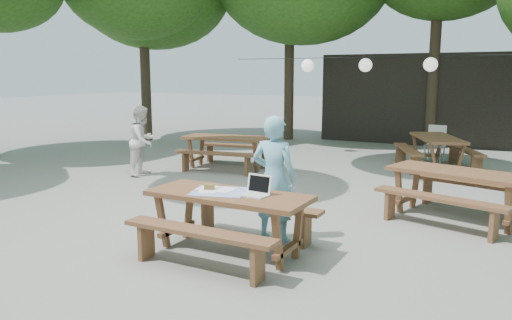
{
  "coord_description": "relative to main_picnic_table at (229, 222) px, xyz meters",
  "views": [
    {
      "loc": [
        3.52,
        -6.78,
        2.17
      ],
      "look_at": [
        0.43,
        -1.07,
        1.05
      ],
      "focal_mm": 35.0,
      "sensor_mm": 36.0,
      "label": 1
    }
  ],
  "objects": [
    {
      "name": "laptop",
      "position": [
        0.34,
        0.07,
        0.42
      ],
      "size": [
        0.35,
        0.29,
        0.24
      ],
      "rotation": [
        0.0,
        0.0,
        -0.09
      ],
      "color": "white",
      "rests_on": "main_picnic_table"
    },
    {
      "name": "tabletop_clutter",
      "position": [
        -0.17,
        0.01,
        0.37
      ],
      "size": [
        0.78,
        0.71,
        0.08
      ],
      "color": "blue",
      "rests_on": "main_picnic_table"
    },
    {
      "name": "pavilion",
      "position": [
        0.07,
        12.27,
        1.01
      ],
      "size": [
        6.0,
        3.0,
        2.8
      ],
      "primitive_type": "cube",
      "color": "black",
      "rests_on": "ground"
    },
    {
      "name": "paper_lanterns",
      "position": [
        -0.62,
        7.77,
        2.02
      ],
      "size": [
        9.0,
        0.34,
        0.38
      ],
      "color": "black",
      "rests_on": "ground"
    },
    {
      "name": "picnic_table_far_e",
      "position": [
        1.34,
        7.01,
        0.0
      ],
      "size": [
        2.22,
        2.38,
        0.75
      ],
      "rotation": [
        0.0,
        0.0,
        2.0
      ],
      "color": "#4D2D1B",
      "rests_on": "ground"
    },
    {
      "name": "picnic_table_ne",
      "position": [
        2.28,
        2.83,
        0.0
      ],
      "size": [
        2.24,
        2.01,
        0.75
      ],
      "rotation": [
        0.0,
        0.0,
        -0.26
      ],
      "color": "#4D2D1B",
      "rests_on": "ground"
    },
    {
      "name": "plastic_chair",
      "position": [
        1.14,
        8.07,
        -0.13
      ],
      "size": [
        0.47,
        0.47,
        0.9
      ],
      "rotation": [
        0.0,
        0.0,
        -0.07
      ],
      "color": "white",
      "rests_on": "ground"
    },
    {
      "name": "main_picnic_table",
      "position": [
        0.0,
        0.0,
        0.0
      ],
      "size": [
        2.0,
        1.58,
        0.75
      ],
      "color": "#4D2D1B",
      "rests_on": "ground"
    },
    {
      "name": "picnic_table_nw",
      "position": [
        -2.95,
        4.75,
        0.0
      ],
      "size": [
        2.11,
        1.85,
        0.75
      ],
      "rotation": [
        0.0,
        0.0,
        0.15
      ],
      "color": "#4D2D1B",
      "rests_on": "ground"
    },
    {
      "name": "woman",
      "position": [
        0.27,
        0.71,
        0.44
      ],
      "size": [
        0.63,
        0.44,
        1.65
      ],
      "primitive_type": "imported",
      "rotation": [
        0.0,
        0.0,
        3.22
      ],
      "color": "#7BC5E1",
      "rests_on": "ground"
    },
    {
      "name": "ground",
      "position": [
        -0.43,
        1.77,
        -0.39
      ],
      "size": [
        80.0,
        80.0,
        0.0
      ],
      "primitive_type": "plane",
      "color": "slate",
      "rests_on": "ground"
    },
    {
      "name": "second_person",
      "position": [
        -4.15,
        3.22,
        0.36
      ],
      "size": [
        0.67,
        0.81,
        1.5
      ],
      "primitive_type": "imported",
      "rotation": [
        0.0,
        0.0,
        1.72
      ],
      "color": "white",
      "rests_on": "ground"
    }
  ]
}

